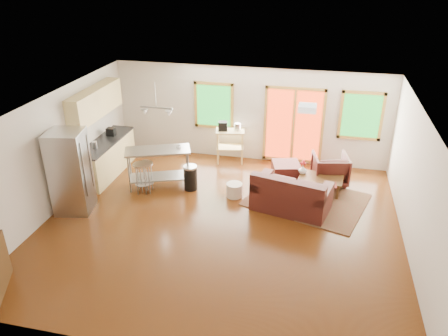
% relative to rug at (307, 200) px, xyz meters
% --- Properties ---
extents(floor, '(7.50, 7.00, 0.02)m').
position_rel_rug_xyz_m(floor, '(-1.74, -1.43, -0.02)').
color(floor, '#3B1C09').
rests_on(floor, ground).
extents(ceiling, '(7.50, 7.00, 0.02)m').
position_rel_rug_xyz_m(ceiling, '(-1.74, -1.43, 2.60)').
color(ceiling, silver).
rests_on(ceiling, ground).
extents(back_wall, '(7.50, 0.02, 2.60)m').
position_rel_rug_xyz_m(back_wall, '(-1.74, 2.08, 1.29)').
color(back_wall, beige).
rests_on(back_wall, ground).
extents(left_wall, '(0.02, 7.00, 2.60)m').
position_rel_rug_xyz_m(left_wall, '(-5.50, -1.43, 1.29)').
color(left_wall, beige).
rests_on(left_wall, ground).
extents(right_wall, '(0.02, 7.00, 2.60)m').
position_rel_rug_xyz_m(right_wall, '(2.02, -1.43, 1.29)').
color(right_wall, beige).
rests_on(right_wall, ground).
extents(front_wall, '(7.50, 0.02, 2.60)m').
position_rel_rug_xyz_m(front_wall, '(-1.74, -4.94, 1.29)').
color(front_wall, beige).
rests_on(front_wall, ground).
extents(window_left, '(1.10, 0.05, 1.30)m').
position_rel_rug_xyz_m(window_left, '(-2.74, 2.03, 1.49)').
color(window_left, '#14581A').
rests_on(window_left, back_wall).
extents(french_doors, '(1.60, 0.05, 2.10)m').
position_rel_rug_xyz_m(french_doors, '(-0.54, 2.03, 1.09)').
color(french_doors, '#B72D0F').
rests_on(french_doors, back_wall).
extents(window_right, '(1.10, 0.05, 1.30)m').
position_rel_rug_xyz_m(window_right, '(1.16, 2.03, 1.49)').
color(window_right, '#14581A').
rests_on(window_right, back_wall).
extents(rug, '(3.06, 2.66, 0.03)m').
position_rel_rug_xyz_m(rug, '(0.00, 0.00, 0.00)').
color(rug, '#445532').
rests_on(rug, floor).
extents(loveseat, '(1.85, 1.32, 0.89)m').
position_rel_rug_xyz_m(loveseat, '(-0.35, -0.50, 0.34)').
color(loveseat, '#33120F').
rests_on(loveseat, floor).
extents(coffee_table, '(1.09, 0.73, 0.41)m').
position_rel_rug_xyz_m(coffee_table, '(0.29, 0.47, 0.34)').
color(coffee_table, '#3B2611').
rests_on(coffee_table, floor).
extents(armchair, '(0.97, 0.93, 0.86)m').
position_rel_rug_xyz_m(armchair, '(0.49, 1.02, 0.42)').
color(armchair, '#33120F').
rests_on(armchair, floor).
extents(ottoman, '(0.82, 0.82, 0.45)m').
position_rel_rug_xyz_m(ottoman, '(-0.60, 0.99, 0.21)').
color(ottoman, '#33120F').
rests_on(ottoman, floor).
extents(pouf, '(0.46, 0.46, 0.34)m').
position_rel_rug_xyz_m(pouf, '(-1.70, -0.18, 0.15)').
color(pouf, beige).
rests_on(pouf, floor).
extents(vase, '(0.21, 0.22, 0.34)m').
position_rel_rug_xyz_m(vase, '(-0.16, 0.60, 0.51)').
color(vase, silver).
rests_on(vase, coffee_table).
extents(book, '(0.22, 0.04, 0.29)m').
position_rel_rug_xyz_m(book, '(0.43, 0.10, 0.53)').
color(book, maroon).
rests_on(book, coffee_table).
extents(cabinets, '(0.64, 2.24, 2.30)m').
position_rel_rug_xyz_m(cabinets, '(-5.23, 0.27, 0.91)').
color(cabinets, '#D4BB74').
rests_on(cabinets, floor).
extents(refrigerator, '(0.89, 0.87, 1.89)m').
position_rel_rug_xyz_m(refrigerator, '(-5.08, -1.56, 0.93)').
color(refrigerator, '#B7BABC').
rests_on(refrigerator, floor).
extents(island, '(1.68, 1.14, 0.99)m').
position_rel_rug_xyz_m(island, '(-3.63, -0.07, 0.67)').
color(island, '#B7BABC').
rests_on(island, floor).
extents(cup, '(0.12, 0.10, 0.12)m').
position_rel_rug_xyz_m(cup, '(-3.17, 0.15, 1.00)').
color(cup, silver).
rests_on(cup, island).
extents(bar_stool_a, '(0.44, 0.44, 0.77)m').
position_rel_rug_xyz_m(bar_stool_a, '(-3.92, -0.49, 0.56)').
color(bar_stool_a, '#B7BABC').
rests_on(bar_stool_a, floor).
extents(bar_stool_b, '(0.39, 0.39, 0.77)m').
position_rel_rug_xyz_m(bar_stool_b, '(-3.83, -0.42, 0.56)').
color(bar_stool_b, '#B7BABC').
rests_on(bar_stool_b, floor).
extents(trash_can, '(0.44, 0.44, 0.62)m').
position_rel_rug_xyz_m(trash_can, '(-2.83, -0.06, 0.30)').
color(trash_can, black).
rests_on(trash_can, floor).
extents(kitchen_cart, '(0.86, 0.64, 1.18)m').
position_rel_rug_xyz_m(kitchen_cart, '(-2.24, 1.71, 0.80)').
color(kitchen_cart, '#D4BB74').
rests_on(kitchen_cart, floor).
extents(ceiling_flush, '(0.35, 0.35, 0.12)m').
position_rel_rug_xyz_m(ceiling_flush, '(-0.14, -0.83, 2.52)').
color(ceiling_flush, white).
rests_on(ceiling_flush, ceiling).
extents(pendant_light, '(0.80, 0.18, 0.79)m').
position_rel_rug_xyz_m(pendant_light, '(-3.64, 0.07, 1.88)').
color(pendant_light, gray).
rests_on(pendant_light, ceiling).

